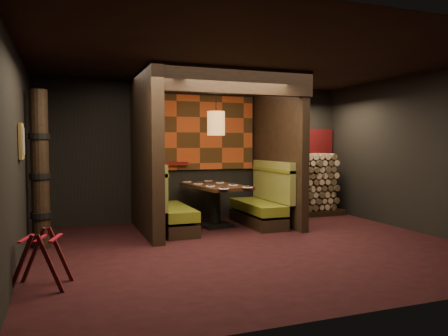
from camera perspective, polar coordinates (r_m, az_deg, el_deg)
floor at (r=6.83m, az=3.87°, el=-10.35°), size 6.50×5.50×0.02m
ceiling at (r=6.76m, az=3.96°, el=14.03°), size 6.50×5.50×0.02m
wall_back at (r=9.23m, az=-3.17°, el=2.19°), size 6.50×0.02×2.85m
wall_front at (r=4.28m, az=19.31°, el=0.79°), size 6.50×0.02×2.85m
wall_left at (r=6.08m, az=-25.36°, el=1.33°), size 0.02×5.50×2.85m
wall_right at (r=8.52m, az=24.33°, el=1.82°), size 0.02×5.50×2.85m
partition_left at (r=7.83m, az=-10.22°, el=1.95°), size 0.20×2.20×2.85m
partition_right at (r=8.74m, az=7.10°, el=2.11°), size 0.15×2.10×2.85m
header_beam at (r=7.35m, az=1.48°, el=11.34°), size 2.85×0.18×0.44m
tapa_back_panel at (r=9.17m, az=-3.23°, el=4.65°), size 2.40×0.06×1.55m
tapa_side_panel at (r=8.02m, az=-9.62°, el=5.02°), size 0.04×1.85×1.45m
lacquer_shelf at (r=8.97m, az=-6.62°, el=0.57°), size 0.60×0.12×0.07m
booth_bench_left at (r=7.99m, az=-7.39°, el=-5.38°), size 0.68×1.60×1.14m
booth_bench_right at (r=8.61m, az=5.02°, el=-4.74°), size 0.68×1.60×1.14m
dining_table at (r=8.35m, az=-1.15°, el=-3.80°), size 1.04×1.63×0.81m
place_settings at (r=8.32m, az=-1.15°, el=-2.11°), size 0.88×1.80×0.03m
pendant_lamp at (r=8.25m, az=-1.05°, el=5.86°), size 0.33×0.33×1.11m
framed_picture at (r=6.17m, az=-24.92°, el=3.18°), size 0.05×0.36×0.46m
luggage_rack at (r=5.32m, az=-22.74°, el=-10.69°), size 0.71×0.58×0.68m
totem_column at (r=7.17m, az=-22.89°, el=-0.28°), size 0.31×0.31×2.40m
firewood_stack at (r=9.83m, az=10.41°, el=-2.14°), size 1.73×0.70×1.36m
mosaic_header at (r=10.07m, az=9.51°, el=3.47°), size 1.83×0.10×0.56m
bay_front_post at (r=9.01m, az=6.84°, el=2.14°), size 0.08×0.08×2.85m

